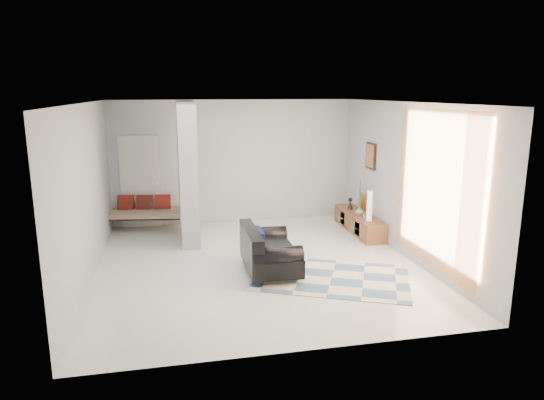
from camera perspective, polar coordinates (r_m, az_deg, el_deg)
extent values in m
plane|color=white|center=(8.63, -1.72, -7.53)|extent=(6.00, 6.00, 0.00)
plane|color=white|center=(8.10, -1.85, 11.39)|extent=(6.00, 6.00, 0.00)
plane|color=silver|center=(11.18, -4.52, 4.51)|extent=(6.00, 0.00, 6.00)
plane|color=silver|center=(5.41, 3.87, -4.34)|extent=(6.00, 0.00, 6.00)
plane|color=silver|center=(8.24, -20.97, 0.76)|extent=(0.00, 6.00, 6.00)
plane|color=silver|center=(9.14, 15.45, 2.25)|extent=(0.00, 6.00, 6.00)
cube|color=#A2A6A9|center=(9.71, -9.88, 3.12)|extent=(0.35, 1.20, 2.80)
cube|color=silver|center=(11.13, -15.24, 2.08)|extent=(0.85, 0.06, 2.04)
plane|color=#F2963F|center=(8.11, 18.66, 1.11)|extent=(0.00, 2.55, 2.55)
cube|color=#391B0F|center=(10.46, 11.55, 5.11)|extent=(0.04, 0.45, 0.55)
cube|color=brown|center=(10.67, 10.22, -2.64)|extent=(0.45, 1.94, 0.40)
cube|color=#391B0F|center=(10.20, 10.00, -3.34)|extent=(0.02, 0.26, 0.28)
cube|color=#391B0F|center=(10.98, 8.34, -2.14)|extent=(0.02, 0.26, 0.28)
cube|color=gold|center=(10.88, 10.65, -0.19)|extent=(0.09, 0.32, 0.40)
cube|color=silver|center=(10.18, 10.66, -1.89)|extent=(0.04, 0.10, 0.12)
cylinder|color=silver|center=(7.69, -1.73, -9.73)|extent=(0.05, 0.05, 0.10)
cylinder|color=silver|center=(8.76, -3.02, -6.89)|extent=(0.05, 0.05, 0.10)
cylinder|color=silver|center=(7.81, 2.95, -9.37)|extent=(0.05, 0.05, 0.10)
cylinder|color=silver|center=(8.87, 1.09, -6.63)|extent=(0.05, 0.05, 0.10)
cube|color=black|center=(8.21, -0.22, -6.77)|extent=(0.85, 1.41, 0.30)
cube|color=black|center=(8.05, -2.46, -4.69)|extent=(0.21, 1.40, 0.36)
cylinder|color=black|center=(7.59, 0.64, -6.55)|extent=(0.80, 0.29, 0.28)
cylinder|color=black|center=(8.67, -0.97, -4.08)|extent=(0.80, 0.29, 0.28)
cube|color=black|center=(8.06, -1.61, -4.51)|extent=(0.15, 0.51, 0.31)
cylinder|color=black|center=(10.81, -18.82, -2.93)|extent=(0.04, 0.04, 0.40)
cylinder|color=black|center=(10.48, -9.80, -2.90)|extent=(0.04, 0.04, 0.40)
cylinder|color=black|center=(11.46, -17.92, -1.99)|extent=(0.04, 0.04, 0.40)
cylinder|color=black|center=(11.16, -9.42, -1.93)|extent=(0.04, 0.04, 0.40)
cube|color=#C7B791|center=(10.90, -14.10, -1.52)|extent=(1.81, 0.97, 0.12)
cube|color=maroon|center=(11.11, -16.81, -0.25)|extent=(0.36, 0.21, 0.33)
cube|color=#591F16|center=(11.02, -14.79, -0.22)|extent=(0.36, 0.21, 0.33)
cube|color=maroon|center=(10.95, -12.73, -0.20)|extent=(0.36, 0.21, 0.33)
cube|color=beige|center=(8.07, 7.04, -9.05)|extent=(2.92, 2.52, 0.01)
cylinder|color=white|center=(10.04, 11.40, -0.67)|extent=(0.11, 0.11, 0.61)
imported|color=silver|center=(10.49, 10.23, -1.29)|extent=(0.19, 0.19, 0.17)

